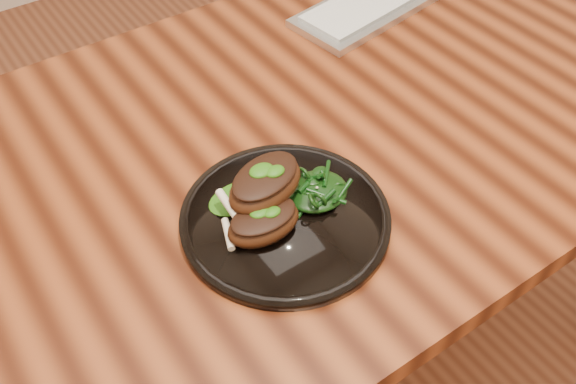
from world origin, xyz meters
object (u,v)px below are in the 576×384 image
object	(u,v)px
desk	(270,179)
greens_heap	(317,188)
plate	(285,219)
lamb_chop_front	(263,222)

from	to	relation	value
desk	greens_heap	size ratio (longest dim) A/B	18.27
desk	plate	size ratio (longest dim) A/B	5.68
plate	greens_heap	xyz separation A→B (m)	(0.06, 0.01, 0.02)
plate	greens_heap	bearing A→B (deg)	5.19
desk	greens_heap	bearing A→B (deg)	-96.90
desk	plate	bearing A→B (deg)	-115.76
plate	lamb_chop_front	size ratio (longest dim) A/B	2.63
plate	lamb_chop_front	bearing A→B (deg)	-166.48
lamb_chop_front	desk	bearing A→B (deg)	54.75
lamb_chop_front	greens_heap	world-z (taller)	lamb_chop_front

